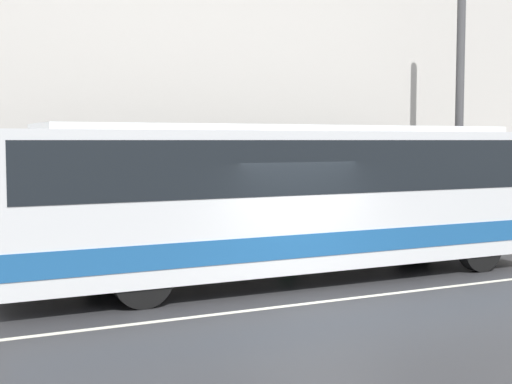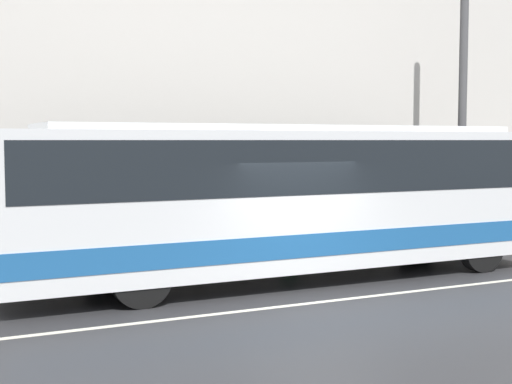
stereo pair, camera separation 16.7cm
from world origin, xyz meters
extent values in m
plane|color=#2D2D30|center=(0.00, 0.00, 0.00)|extent=(60.00, 60.00, 0.00)
cube|color=gray|center=(0.00, 5.31, 0.07)|extent=(60.00, 2.62, 0.15)
cube|color=silver|center=(0.00, 6.77, 6.11)|extent=(60.00, 0.30, 12.22)
cube|color=#2D2B28|center=(0.00, 6.61, 1.40)|extent=(60.00, 0.06, 2.80)
cube|color=beige|center=(0.00, 0.00, 0.00)|extent=(54.00, 0.14, 0.01)
cube|color=white|center=(0.43, 2.13, 1.72)|extent=(11.78, 2.57, 2.75)
cube|color=#1E5999|center=(0.43, 2.13, 0.90)|extent=(11.72, 2.59, 0.45)
cube|color=black|center=(0.43, 2.13, 2.39)|extent=(11.42, 2.59, 1.04)
cube|color=orange|center=(6.27, 2.13, 2.91)|extent=(0.12, 1.93, 0.28)
cube|color=white|center=(0.43, 2.13, 3.16)|extent=(10.01, 2.18, 0.12)
cylinder|color=black|center=(4.72, 1.00, 0.55)|extent=(1.09, 0.28, 1.09)
cylinder|color=black|center=(4.72, 3.25, 0.55)|extent=(1.09, 0.28, 1.09)
cylinder|color=black|center=(-3.05, 1.00, 0.55)|extent=(1.09, 0.28, 1.09)
cylinder|color=black|center=(-3.05, 3.25, 0.55)|extent=(1.09, 0.28, 1.09)
cylinder|color=#4C4C4F|center=(7.18, 4.43, 4.14)|extent=(0.23, 0.23, 7.98)
cylinder|color=#1E5933|center=(1.90, 4.66, 0.78)|extent=(0.36, 0.36, 1.27)
sphere|color=tan|center=(1.90, 4.66, 1.54)|extent=(0.23, 0.23, 0.23)
camera|label=1|loc=(-6.75, -10.79, 2.92)|focal=50.00mm
camera|label=2|loc=(-6.60, -10.86, 2.92)|focal=50.00mm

